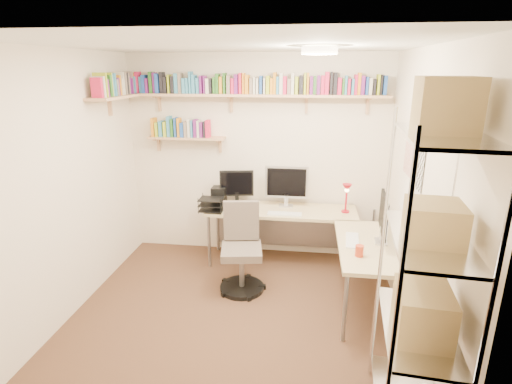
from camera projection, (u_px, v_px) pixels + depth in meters
ground at (236, 314)px, 3.93m from camera, size 3.20×3.20×0.00m
room_shell at (234, 161)px, 3.47m from camera, size 3.24×3.04×2.52m
wall_shelves at (217, 95)px, 4.61m from camera, size 3.12×1.09×0.80m
corner_desk at (291, 217)px, 4.57m from camera, size 2.14×1.77×1.21m
office_chair at (242, 254)px, 4.31m from camera, size 0.51×0.51×0.96m
wire_rack at (430, 242)px, 2.31m from camera, size 0.52×0.94×2.28m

